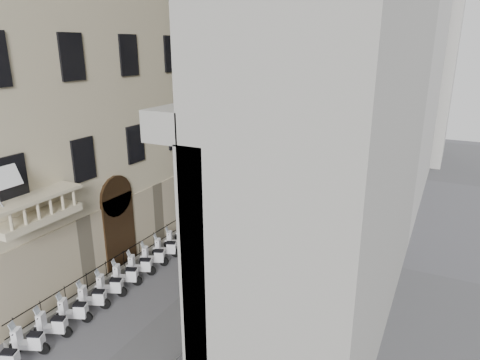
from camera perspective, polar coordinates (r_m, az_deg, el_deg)
The scene contains 34 objects.
far_building at distance 54.44m, azimuth 15.29°, elevation 19.58°, with size 22.00×10.00×30.00m, color #A4A29B.
iron_fence at distance 30.71m, azimuth -7.08°, elevation -6.67°, with size 0.30×28.00×1.40m, color black, non-canonical shape.
blue_awning at distance 34.38m, azimuth 12.43°, elevation -4.25°, with size 1.60×3.00×3.00m, color navy, non-canonical shape.
flag at distance 22.38m, azimuth -26.04°, elevation -18.54°, with size 1.00×1.40×8.20m, color #9E0C11, non-canonical shape.
scooter_1 at distance 21.57m, azimuth -26.08°, elevation -20.03°, with size 0.56×1.40×1.50m, color white, non-canonical shape.
scooter_2 at distance 22.13m, azimuth -23.50°, elevation -18.60°, with size 0.56×1.40×1.50m, color white, non-canonical shape.
scooter_3 at distance 22.75m, azimuth -21.10°, elevation -17.21°, with size 0.56×1.40×1.50m, color white, non-canonical shape.
scooter_4 at distance 23.41m, azimuth -18.85°, elevation -15.87°, with size 0.56×1.40×1.50m, color white, non-canonical shape.
scooter_5 at distance 24.12m, azimuth -16.77°, elevation -14.59°, with size 0.56×1.40×1.50m, color white, non-canonical shape.
scooter_6 at distance 24.86m, azimuth -14.82°, elevation -13.37°, with size 0.56×1.40×1.50m, color white, non-canonical shape.
scooter_7 at distance 25.64m, azimuth -13.01°, elevation -12.20°, with size 0.56×1.40×1.50m, color white, non-canonical shape.
scooter_8 at distance 26.45m, azimuth -11.33°, elevation -11.10°, with size 0.56×1.40×1.50m, color white, non-canonical shape.
scooter_9 at distance 27.30m, azimuth -9.76°, elevation -10.05°, with size 0.56×1.40×1.50m, color white, non-canonical shape.
scooter_10 at distance 28.17m, azimuth -8.29°, elevation -9.06°, with size 0.56×1.40×1.50m, color white, non-canonical shape.
scooter_11 at distance 29.06m, azimuth -6.92°, elevation -8.13°, with size 0.56×1.40×1.50m, color white, non-canonical shape.
scooter_12 at distance 29.98m, azimuth -5.64°, elevation -7.24°, with size 0.56×1.40×1.50m, color white, non-canonical shape.
scooter_13 at distance 30.92m, azimuth -4.44°, elevation -6.41°, with size 0.56×1.40×1.50m, color white, non-canonical shape.
scooter_14 at distance 31.88m, azimuth -3.31°, elevation -5.62°, with size 0.56×1.40×1.50m, color white, non-canonical shape.
scooter_15 at distance 32.85m, azimuth -2.26°, elevation -4.88°, with size 0.56×1.40×1.50m, color white, non-canonical shape.
barrier_1 at distance 20.42m, azimuth -3.49°, elevation -20.34°, with size 0.60×2.40×1.10m, color #A0A3A8, non-canonical shape.
barrier_2 at distance 22.20m, azimuth -0.13°, elevation -16.82°, with size 0.60×2.40×1.10m, color #A0A3A8, non-canonical shape.
barrier_3 at distance 24.10m, azimuth 2.63°, elevation -13.80°, with size 0.60×2.40×1.10m, color #A0A3A8, non-canonical shape.
barrier_4 at distance 26.10m, azimuth 4.91°, elevation -11.21°, with size 0.60×2.40×1.10m, color #A0A3A8, non-canonical shape.
barrier_5 at distance 28.18m, azimuth 6.83°, elevation -8.98°, with size 0.60×2.40×1.10m, color #A0A3A8, non-canonical shape.
barrier_6 at distance 30.33m, azimuth 8.47°, elevation -7.06°, with size 0.60×2.40×1.10m, color #A0A3A8, non-canonical shape.
barrier_7 at distance 32.52m, azimuth 9.87°, elevation -5.38°, with size 0.60×2.40×1.10m, color #A0A3A8, non-canonical shape.
barrier_8 at distance 34.76m, azimuth 11.09°, elevation -3.92°, with size 0.60×2.40×1.10m, color #A0A3A8, non-canonical shape.
barrier_9 at distance 37.03m, azimuth 12.16°, elevation -2.63°, with size 0.60×2.40×1.10m, color #A0A3A8, non-canonical shape.
security_tent at distance 37.26m, azimuth 3.02°, elevation 2.57°, with size 4.29×4.29×3.49m.
street_lamp at distance 27.18m, azimuth -5.21°, elevation -0.14°, with size 2.34×0.73×7.30m.
info_kiosk at distance 34.84m, azimuth 1.33°, elevation -1.74°, with size 0.58×0.99×2.02m.
pedestrian_a at distance 34.39m, azimuth 8.44°, elevation -2.33°, with size 0.69×0.45×1.89m, color #0D1034.
pedestrian_b at distance 38.94m, azimuth 10.13°, elevation -0.04°, with size 0.92×0.71×1.88m, color black.
pedestrian_c at distance 42.49m, azimuth 10.51°, elevation 1.46°, with size 0.94×0.61×1.93m, color black.
Camera 1 is at (11.51, -5.16, 12.53)m, focal length 32.00 mm.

